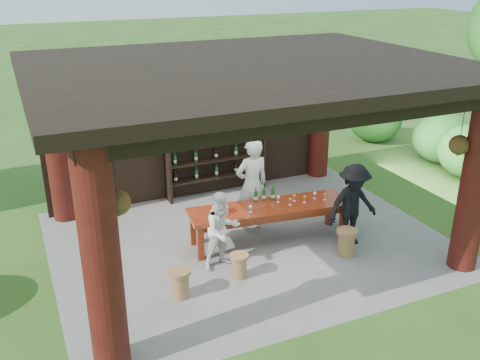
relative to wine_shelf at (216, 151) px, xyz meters
name	(u,v)px	position (x,y,z in m)	size (l,w,h in m)	color
ground	(248,241)	(-0.30, -2.45, -1.06)	(90.00, 90.00, 0.00)	#2D5119
pavilion	(239,132)	(-0.32, -2.02, 1.07)	(7.50, 6.00, 3.60)	slate
wine_shelf	(216,151)	(0.00, 0.00, 0.00)	(2.40, 0.36, 2.11)	black
tasting_table	(269,212)	(0.08, -2.60, -0.43)	(3.21, 1.15, 0.75)	#5F230D
stool_near_left	(239,265)	(-1.00, -3.57, -0.83)	(0.33, 0.33, 0.44)	brown
stool_near_right	(346,242)	(1.14, -3.68, -0.79)	(0.39, 0.39, 0.52)	brown
stool_far_left	(180,283)	(-2.12, -3.72, -0.79)	(0.38, 0.38, 0.50)	brown
host	(252,185)	(-0.01, -1.97, -0.10)	(0.70, 0.46, 1.93)	silver
guest_woman	(222,230)	(-1.12, -3.11, -0.34)	(0.70, 0.54, 1.43)	silver
guest_man	(353,205)	(1.47, -3.34, -0.24)	(1.06, 0.61, 1.64)	black
table_bottles	(264,193)	(0.09, -2.33, -0.15)	(0.43, 0.13, 0.31)	#194C1E
table_glasses	(294,200)	(0.58, -2.67, -0.23)	(1.65, 0.34, 0.15)	silver
napkin_basket	(220,210)	(-0.91, -2.50, -0.24)	(0.26, 0.18, 0.14)	#BF6672
shrubs	(349,179)	(2.58, -1.65, -0.50)	(14.57, 8.56, 1.36)	#194C14
trees	(371,49)	(3.17, -1.25, 2.31)	(21.45, 10.44, 4.80)	#3F2819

